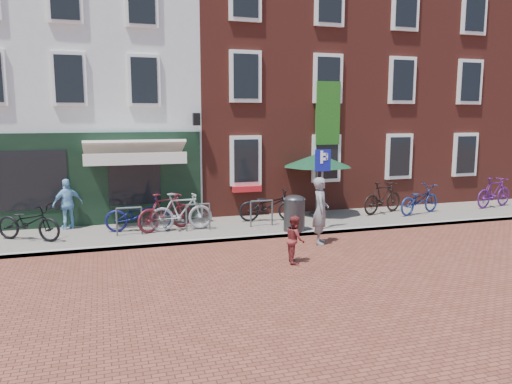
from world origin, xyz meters
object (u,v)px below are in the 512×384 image
object	(u,v)px
parking_sign	(322,175)
bicycle_2	(139,214)
cafe_person	(68,204)
bicycle_5	(383,197)
bicycle_6	(419,199)
boy	(295,239)
bicycle_7	(494,192)
bicycle_3	(181,212)
bicycle_1	(166,212)
parasol	(317,158)
bicycle_0	(29,222)
litter_bin	(294,211)
bicycle_4	(269,205)
woman	(321,211)

from	to	relation	value
parking_sign	bicycle_2	xyz separation A→B (m)	(-5.30, 1.40, -1.15)
cafe_person	bicycle_5	bearing A→B (deg)	154.06
bicycle_5	bicycle_6	bearing A→B (deg)	-130.05
boy	bicycle_6	bearing A→B (deg)	-47.15
bicycle_5	bicycle_7	world-z (taller)	same
bicycle_3	bicycle_7	distance (m)	11.82
bicycle_1	bicycle_5	world-z (taller)	same
boy	bicycle_6	size ratio (longest dim) A/B	0.59
parasol	boy	world-z (taller)	parasol
bicycle_0	bicycle_6	xyz separation A→B (m)	(12.56, -0.01, 0.00)
parking_sign	litter_bin	bearing A→B (deg)	175.98
parking_sign	bicycle_5	distance (m)	3.67
boy	bicycle_4	size ratio (longest dim) A/B	0.59
litter_bin	bicycle_5	world-z (taller)	litter_bin
bicycle_0	parasol	bearing A→B (deg)	-53.93
litter_bin	bicycle_0	size ratio (longest dim) A/B	0.59
boy	bicycle_3	xyz separation A→B (m)	(-2.15, 3.79, 0.10)
parasol	bicycle_4	world-z (taller)	parasol
bicycle_7	litter_bin	bearing A→B (deg)	86.63
bicycle_5	parasol	bearing A→B (deg)	61.77
parking_sign	boy	bearing A→B (deg)	-126.01
litter_bin	bicycle_7	distance (m)	8.72
cafe_person	bicycle_6	size ratio (longest dim) A/B	0.79
parasol	bicycle_5	size ratio (longest dim) A/B	1.26
boy	bicycle_7	bearing A→B (deg)	-55.85
bicycle_0	bicycle_6	distance (m)	12.56
woman	bicycle_1	xyz separation A→B (m)	(-3.94, 2.46, -0.25)
bicycle_5	bicycle_6	world-z (taller)	bicycle_5
bicycle_3	bicycle_4	size ratio (longest dim) A/B	0.97
parasol	woman	xyz separation A→B (m)	(-1.33, -3.21, -1.17)
bicycle_3	bicycle_6	xyz separation A→B (m)	(8.35, 0.03, -0.06)
bicycle_7	parking_sign	bearing A→B (deg)	88.06
bicycle_1	bicycle_2	size ratio (longest dim) A/B	0.97
woman	bicycle_1	size ratio (longest dim) A/B	0.97
boy	bicycle_7	world-z (taller)	bicycle_7
bicycle_3	bicycle_6	world-z (taller)	bicycle_3
boy	cafe_person	size ratio (longest dim) A/B	0.75
bicycle_3	bicycle_4	bearing A→B (deg)	-81.88
bicycle_1	bicycle_5	distance (m)	7.63
litter_bin	boy	bearing A→B (deg)	-111.40
bicycle_1	bicycle_4	bearing A→B (deg)	-109.30
bicycle_4	bicycle_6	xyz separation A→B (m)	(5.41, -0.48, 0.00)
boy	bicycle_1	bearing A→B (deg)	44.64
woman	bicycle_7	bearing A→B (deg)	-49.12
bicycle_0	bicycle_4	world-z (taller)	same
bicycle_3	bicycle_7	bearing A→B (deg)	-90.33
bicycle_2	bicycle_4	xyz separation A→B (m)	(4.18, 0.25, 0.00)
bicycle_1	bicycle_2	xyz separation A→B (m)	(-0.78, 0.12, -0.06)
litter_bin	bicycle_7	bearing A→B (deg)	9.08
woman	bicycle_3	world-z (taller)	woman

